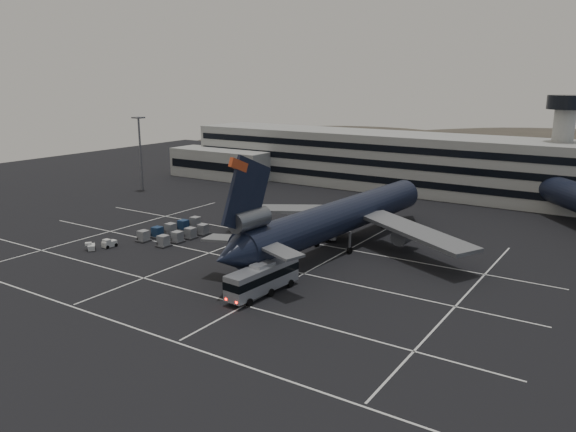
# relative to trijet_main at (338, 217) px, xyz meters

# --- Properties ---
(ground) EXTENTS (260.00, 260.00, 0.00)m
(ground) POSITION_rel_trijet_main_xyz_m (-10.06, -17.88, -5.25)
(ground) COLOR black
(ground) RESTS_ON ground
(lane_markings) EXTENTS (90.00, 55.62, 0.01)m
(lane_markings) POSITION_rel_trijet_main_xyz_m (-9.11, -17.16, -5.24)
(lane_markings) COLOR silver
(lane_markings) RESTS_ON ground
(terminal) EXTENTS (125.00, 26.00, 24.00)m
(terminal) POSITION_rel_trijet_main_xyz_m (-13.01, 53.26, 1.68)
(terminal) COLOR gray
(terminal) RESTS_ON ground
(hills) EXTENTS (352.00, 180.00, 44.00)m
(hills) POSITION_rel_trijet_main_xyz_m (7.93, 152.12, -17.32)
(hills) COLOR #38332B
(hills) RESTS_ON ground
(lightpole_left) EXTENTS (2.40, 2.40, 18.28)m
(lightpole_left) POSITION_rel_trijet_main_xyz_m (-65.06, 17.12, 6.57)
(lightpole_left) COLOR slate
(lightpole_left) RESTS_ON ground
(trijet_main) EXTENTS (47.34, 57.68, 18.08)m
(trijet_main) POSITION_rel_trijet_main_xyz_m (0.00, 0.00, 0.00)
(trijet_main) COLOR black
(trijet_main) RESTS_ON ground
(bus_near) EXTENTS (3.80, 12.22, 4.25)m
(bus_near) POSITION_rel_trijet_main_xyz_m (1.57, -23.50, -2.92)
(bus_near) COLOR #A1A3A9
(bus_near) RESTS_ON ground
(bus_far) EXTENTS (10.01, 5.63, 3.47)m
(bus_far) POSITION_rel_trijet_main_xyz_m (-6.52, 1.49, -3.35)
(bus_far) COLOR #A1A3A9
(bus_far) RESTS_ON ground
(tug_a) EXTENTS (1.55, 2.40, 1.47)m
(tug_a) POSITION_rel_trijet_main_xyz_m (-32.17, -20.58, -4.60)
(tug_a) COLOR silver
(tug_a) RESTS_ON ground
(tug_b) EXTENTS (2.33, 2.21, 1.30)m
(tug_b) POSITION_rel_trijet_main_xyz_m (-33.21, -23.30, -4.67)
(tug_b) COLOR silver
(tug_b) RESTS_ON ground
(uld_cluster) EXTENTS (7.81, 15.02, 1.90)m
(uld_cluster) POSITION_rel_trijet_main_xyz_m (-27.40, -9.59, -4.32)
(uld_cluster) COLOR #2D2D30
(uld_cluster) RESTS_ON ground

